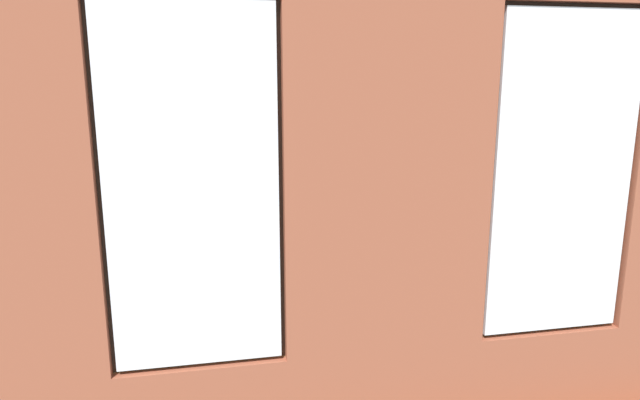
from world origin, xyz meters
name	(u,v)px	position (x,y,z in m)	size (l,w,h in m)	color
ground_plane	(314,299)	(0.00, 0.00, -0.05)	(6.39, 5.60, 0.10)	brown
brick_wall_with_windows	(388,213)	(0.00, 2.42, 1.49)	(5.79, 0.30, 3.07)	#9E5138
white_wall_right	(4,165)	(2.85, 0.20, 1.54)	(0.10, 4.60, 3.07)	silver
couch_by_window	(380,337)	(-0.18, 1.77, 0.33)	(1.94, 0.87, 0.80)	black
couch_left	(495,249)	(-2.20, -0.14, 0.33)	(1.02, 1.89, 0.80)	black
coffee_table	(305,253)	(0.04, -0.27, 0.39)	(1.24, 0.84, 0.45)	olive
cup_ceramic	(273,249)	(0.41, -0.14, 0.50)	(0.08, 0.08, 0.10)	#B23D38
table_plant_small	(316,238)	(-0.05, -0.14, 0.59)	(0.16, 0.16, 0.26)	#9E5638
remote_gray	(305,247)	(0.04, -0.27, 0.46)	(0.05, 0.17, 0.02)	#59595B
media_console	(46,311)	(2.55, 0.54, 0.27)	(1.08, 0.42, 0.53)	black
tv_flatscreen	(38,243)	(2.55, 0.53, 0.90)	(1.02, 0.20, 0.73)	black
papasan_chair	(257,217)	(0.44, -1.79, 0.44)	(1.06, 1.06, 0.68)	olive
potted_plant_foreground_right	(116,225)	(2.25, -1.75, 0.43)	(0.45, 0.45, 0.69)	beige
potted_plant_corner_near_left	(449,199)	(-2.34, -1.80, 0.57)	(0.88, 1.11, 1.18)	gray
potted_plant_beside_window_right	(171,345)	(1.38, 1.87, 0.48)	(0.44, 0.44, 0.79)	#9E5638
potted_plant_by_left_couch	(420,218)	(-1.80, -1.51, 0.38)	(0.31, 0.31, 0.54)	#47423D
potted_plant_between_couches	(542,303)	(-1.60, 1.72, 0.47)	(0.53, 0.53, 0.77)	#47423D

